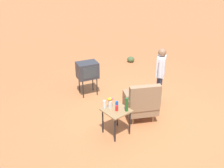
# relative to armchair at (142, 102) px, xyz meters

# --- Properties ---
(ground_plane) EXTENTS (60.00, 60.00, 0.00)m
(ground_plane) POSITION_rel_armchair_xyz_m (-0.20, -0.28, -0.50)
(ground_plane) COLOR #B76B3D
(armchair) EXTENTS (1.04, 1.05, 1.06)m
(armchair) POSITION_rel_armchair_xyz_m (0.00, 0.00, 0.00)
(armchair) COLOR #937047
(armchair) RESTS_ON ground
(side_table) EXTENTS (0.56, 0.56, 0.65)m
(side_table) POSITION_rel_armchair_xyz_m (0.87, 0.04, 0.05)
(side_table) COLOR black
(side_table) RESTS_ON ground
(tv_on_stand) EXTENTS (0.69, 0.58, 1.03)m
(tv_on_stand) POSITION_rel_armchair_xyz_m (0.26, -2.00, 0.28)
(tv_on_stand) COLOR black
(tv_on_stand) RESTS_ON ground
(person_standing) EXTENTS (0.48, 0.39, 1.64)m
(person_standing) POSITION_rel_armchair_xyz_m (-0.96, -0.28, 0.44)
(person_standing) COLOR #2D3347
(person_standing) RESTS_ON ground
(bottle_wine_green) EXTENTS (0.07, 0.07, 0.32)m
(bottle_wine_green) POSITION_rel_armchair_xyz_m (0.72, 0.22, 0.31)
(bottle_wine_green) COLOR #1E5623
(bottle_wine_green) RESTS_ON side_table
(soda_can_red) EXTENTS (0.07, 0.07, 0.12)m
(soda_can_red) POSITION_rel_armchair_xyz_m (0.89, 0.08, 0.21)
(soda_can_red) COLOR red
(soda_can_red) RESTS_ON side_table
(bottle_short_clear) EXTENTS (0.06, 0.06, 0.20)m
(bottle_short_clear) POSITION_rel_armchair_xyz_m (1.04, -0.18, 0.25)
(bottle_short_clear) COLOR silver
(bottle_short_clear) RESTS_ON side_table
(soda_can_blue) EXTENTS (0.07, 0.07, 0.12)m
(soda_can_blue) POSITION_rel_armchair_xyz_m (0.76, -0.07, 0.21)
(soda_can_blue) COLOR blue
(soda_can_blue) RESTS_ON side_table
(flower_vase) EXTENTS (0.14, 0.10, 0.27)m
(flower_vase) POSITION_rel_armchair_xyz_m (0.93, -0.11, 0.30)
(flower_vase) COLOR silver
(flower_vase) RESTS_ON side_table
(shrub_far) EXTENTS (0.29, 0.29, 0.22)m
(shrub_far) POSITION_rel_armchair_xyz_m (-2.62, -3.17, -0.39)
(shrub_far) COLOR #475B33
(shrub_far) RESTS_ON ground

